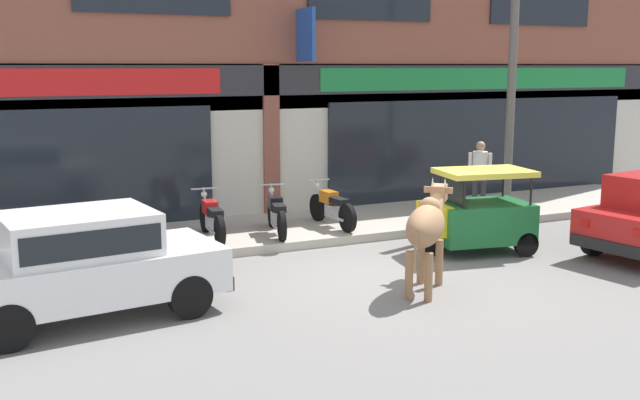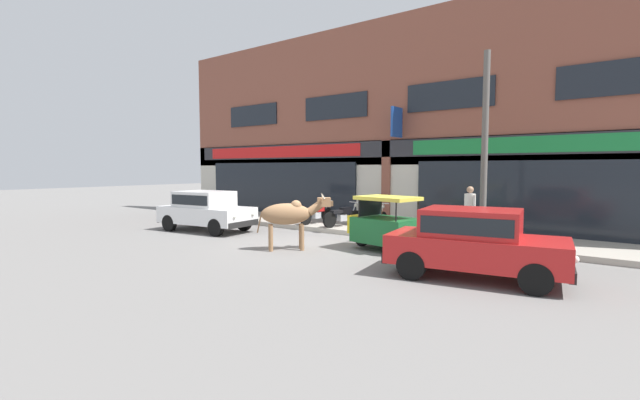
{
  "view_description": "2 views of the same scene",
  "coord_description": "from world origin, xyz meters",
  "px_view_note": "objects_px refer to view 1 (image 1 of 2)",
  "views": [
    {
      "loc": [
        -6.03,
        -10.07,
        3.35
      ],
      "look_at": [
        -0.74,
        1.0,
        1.15
      ],
      "focal_mm": 42.0,
      "sensor_mm": 36.0,
      "label": 1
    },
    {
      "loc": [
        7.97,
        -9.92,
        2.32
      ],
      "look_at": [
        -0.23,
        1.0,
        1.28
      ],
      "focal_mm": 24.0,
      "sensor_mm": 36.0,
      "label": 2
    }
  ],
  "objects_px": {
    "motorcycle_2": "(332,207)",
    "pedestrian": "(480,170)",
    "auto_rickshaw": "(477,217)",
    "cow": "(427,225)",
    "car_1": "(85,260)",
    "utility_pole": "(511,90)",
    "motorcycle_1": "(276,214)",
    "motorcycle_0": "(212,218)"
  },
  "relations": [
    {
      "from": "car_1",
      "to": "auto_rickshaw",
      "type": "height_order",
      "value": "auto_rickshaw"
    },
    {
      "from": "car_1",
      "to": "motorcycle_2",
      "type": "distance_m",
      "value": 6.14
    },
    {
      "from": "auto_rickshaw",
      "to": "utility_pole",
      "type": "relative_size",
      "value": 0.39
    },
    {
      "from": "auto_rickshaw",
      "to": "motorcycle_2",
      "type": "xyz_separation_m",
      "value": [
        -1.7,
        2.47,
        -0.11
      ]
    },
    {
      "from": "auto_rickshaw",
      "to": "motorcycle_1",
      "type": "xyz_separation_m",
      "value": [
        -2.96,
        2.33,
        -0.11
      ]
    },
    {
      "from": "motorcycle_1",
      "to": "car_1",
      "type": "bearing_deg",
      "value": -142.87
    },
    {
      "from": "auto_rickshaw",
      "to": "motorcycle_2",
      "type": "bearing_deg",
      "value": 124.5
    },
    {
      "from": "cow",
      "to": "motorcycle_1",
      "type": "xyz_separation_m",
      "value": [
        -0.83,
        3.91,
        -0.45
      ]
    },
    {
      "from": "motorcycle_2",
      "to": "pedestrian",
      "type": "distance_m",
      "value": 3.46
    },
    {
      "from": "car_1",
      "to": "motorcycle_1",
      "type": "bearing_deg",
      "value": 37.13
    },
    {
      "from": "motorcycle_1",
      "to": "motorcycle_2",
      "type": "distance_m",
      "value": 1.27
    },
    {
      "from": "motorcycle_0",
      "to": "cow",
      "type": "bearing_deg",
      "value": -62.43
    },
    {
      "from": "car_1",
      "to": "motorcycle_2",
      "type": "xyz_separation_m",
      "value": [
        5.25,
        3.16,
        -0.26
      ]
    },
    {
      "from": "motorcycle_0",
      "to": "utility_pole",
      "type": "relative_size",
      "value": 0.34
    },
    {
      "from": "motorcycle_2",
      "to": "pedestrian",
      "type": "height_order",
      "value": "pedestrian"
    },
    {
      "from": "motorcycle_2",
      "to": "motorcycle_1",
      "type": "bearing_deg",
      "value": -173.64
    },
    {
      "from": "cow",
      "to": "car_1",
      "type": "bearing_deg",
      "value": 169.57
    },
    {
      "from": "auto_rickshaw",
      "to": "motorcycle_0",
      "type": "bearing_deg",
      "value": 150.07
    },
    {
      "from": "utility_pole",
      "to": "auto_rickshaw",
      "type": "bearing_deg",
      "value": -140.19
    },
    {
      "from": "car_1",
      "to": "pedestrian",
      "type": "bearing_deg",
      "value": 18.2
    },
    {
      "from": "motorcycle_2",
      "to": "utility_pole",
      "type": "bearing_deg",
      "value": -9.69
    },
    {
      "from": "auto_rickshaw",
      "to": "pedestrian",
      "type": "height_order",
      "value": "pedestrian"
    },
    {
      "from": "pedestrian",
      "to": "utility_pole",
      "type": "distance_m",
      "value": 1.81
    },
    {
      "from": "car_1",
      "to": "motorcycle_0",
      "type": "bearing_deg",
      "value": 48.8
    },
    {
      "from": "auto_rickshaw",
      "to": "motorcycle_0",
      "type": "height_order",
      "value": "auto_rickshaw"
    },
    {
      "from": "motorcycle_0",
      "to": "utility_pole",
      "type": "bearing_deg",
      "value": -5.52
    },
    {
      "from": "cow",
      "to": "motorcycle_1",
      "type": "height_order",
      "value": "cow"
    },
    {
      "from": "pedestrian",
      "to": "utility_pole",
      "type": "xyz_separation_m",
      "value": [
        0.48,
        -0.34,
        1.71
      ]
    },
    {
      "from": "cow",
      "to": "pedestrian",
      "type": "relative_size",
      "value": 1.05
    },
    {
      "from": "pedestrian",
      "to": "motorcycle_2",
      "type": "bearing_deg",
      "value": 174.62
    },
    {
      "from": "cow",
      "to": "motorcycle_2",
      "type": "xyz_separation_m",
      "value": [
        0.43,
        4.05,
        -0.45
      ]
    },
    {
      "from": "motorcycle_1",
      "to": "utility_pole",
      "type": "xyz_separation_m",
      "value": [
        5.13,
        -0.52,
        2.31
      ]
    },
    {
      "from": "car_1",
      "to": "auto_rickshaw",
      "type": "relative_size",
      "value": 1.78
    },
    {
      "from": "motorcycle_0",
      "to": "motorcycle_1",
      "type": "height_order",
      "value": "same"
    },
    {
      "from": "motorcycle_2",
      "to": "auto_rickshaw",
      "type": "bearing_deg",
      "value": -55.5
    },
    {
      "from": "cow",
      "to": "motorcycle_2",
      "type": "bearing_deg",
      "value": 83.97
    },
    {
      "from": "auto_rickshaw",
      "to": "motorcycle_1",
      "type": "distance_m",
      "value": 3.77
    },
    {
      "from": "auto_rickshaw",
      "to": "motorcycle_1",
      "type": "bearing_deg",
      "value": 141.77
    },
    {
      "from": "cow",
      "to": "utility_pole",
      "type": "distance_m",
      "value": 5.78
    },
    {
      "from": "motorcycle_1",
      "to": "pedestrian",
      "type": "xyz_separation_m",
      "value": [
        4.66,
        -0.18,
        0.6
      ]
    },
    {
      "from": "cow",
      "to": "auto_rickshaw",
      "type": "height_order",
      "value": "cow"
    },
    {
      "from": "car_1",
      "to": "motorcycle_1",
      "type": "height_order",
      "value": "car_1"
    }
  ]
}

